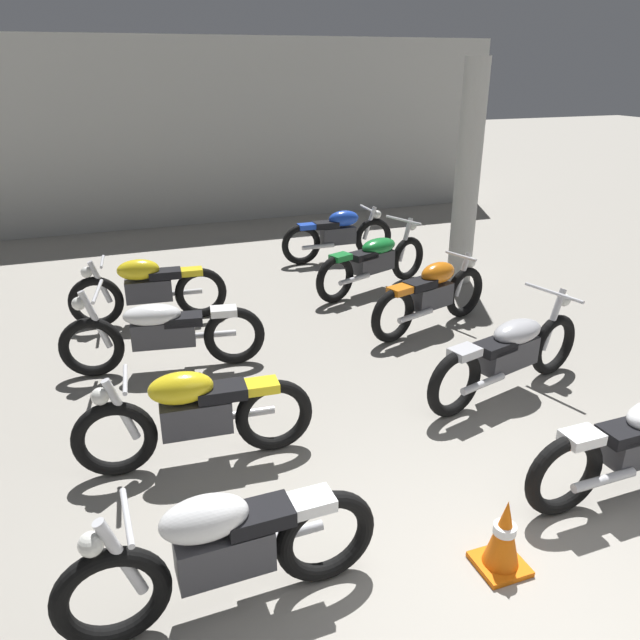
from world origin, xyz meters
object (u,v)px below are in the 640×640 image
at_px(support_pillar, 468,175).
at_px(motorcycle_right_row_2, 432,294).
at_px(motorcycle_right_row_4, 339,234).
at_px(motorcycle_right_row_1, 509,352).
at_px(motorcycle_right_row_3, 374,261).
at_px(motorcycle_left_row_0, 223,549).
at_px(motorcycle_left_row_2, 162,332).
at_px(motorcycle_left_row_3, 148,288).
at_px(motorcycle_left_row_1, 195,414).
at_px(traffic_cone, 504,536).

bearing_deg(support_pillar, motorcycle_right_row_2, -132.25).
bearing_deg(motorcycle_right_row_2, motorcycle_right_row_4, 90.05).
bearing_deg(motorcycle_right_row_1, motorcycle_right_row_3, 89.36).
xyz_separation_m(motorcycle_left_row_0, motorcycle_right_row_2, (3.35, 3.40, 0.00)).
relative_size(motorcycle_left_row_0, motorcycle_right_row_2, 1.03).
relative_size(support_pillar, motorcycle_left_row_0, 1.62).
distance_m(support_pillar, motorcycle_left_row_0, 6.88).
height_order(motorcycle_left_row_0, motorcycle_right_row_4, same).
distance_m(motorcycle_left_row_2, motorcycle_right_row_2, 3.28).
bearing_deg(support_pillar, motorcycle_left_row_3, -179.31).
distance_m(motorcycle_left_row_1, motorcycle_right_row_2, 3.72).
xyz_separation_m(motorcycle_left_row_2, motorcycle_left_row_3, (-0.00, 1.44, 0.01)).
relative_size(motorcycle_left_row_2, motorcycle_right_row_2, 1.13).
distance_m(motorcycle_left_row_0, motorcycle_left_row_2, 3.39).
distance_m(support_pillar, motorcycle_left_row_1, 5.78).
distance_m(motorcycle_left_row_0, motorcycle_right_row_4, 7.30).
bearing_deg(motorcycle_right_row_1, motorcycle_right_row_2, 86.43).
xyz_separation_m(motorcycle_left_row_3, motorcycle_right_row_4, (3.28, 1.66, 0.00)).
xyz_separation_m(motorcycle_right_row_1, motorcycle_right_row_4, (0.10, 4.81, 0.01)).
xyz_separation_m(motorcycle_right_row_2, motorcycle_right_row_3, (-0.07, 1.54, -0.01)).
bearing_deg(motorcycle_left_row_2, motorcycle_left_row_0, -91.14).
height_order(motorcycle_right_row_3, traffic_cone, motorcycle_right_row_3).
bearing_deg(traffic_cone, motorcycle_right_row_4, 77.01).
xyz_separation_m(motorcycle_right_row_4, traffic_cone, (-1.57, -6.79, -0.20)).
bearing_deg(motorcycle_right_row_4, motorcycle_left_row_1, -123.45).
bearing_deg(motorcycle_left_row_0, traffic_cone, -9.76).
bearing_deg(motorcycle_right_row_2, motorcycle_left_row_3, 156.41).
distance_m(motorcycle_left_row_1, motorcycle_right_row_4, 5.88).
xyz_separation_m(support_pillar, traffic_cone, (-2.92, -5.19, -1.34)).
xyz_separation_m(support_pillar, motorcycle_left_row_0, (-4.71, -4.89, -1.14)).
relative_size(support_pillar, motorcycle_right_row_3, 1.55).
distance_m(motorcycle_right_row_3, motorcycle_right_row_4, 1.55).
xyz_separation_m(motorcycle_left_row_0, motorcycle_left_row_3, (0.07, 4.83, 0.00)).
distance_m(support_pillar, motorcycle_right_row_3, 1.83).
relative_size(motorcycle_left_row_2, motorcycle_right_row_1, 1.02).
xyz_separation_m(motorcycle_left_row_0, motorcycle_left_row_1, (0.11, 1.58, 0.00)).
bearing_deg(motorcycle_left_row_3, motorcycle_right_row_1, -44.81).
xyz_separation_m(motorcycle_left_row_1, traffic_cone, (1.68, -1.88, -0.20)).
bearing_deg(motorcycle_left_row_1, motorcycle_right_row_1, 1.74).
bearing_deg(motorcycle_right_row_2, traffic_cone, -112.97).
distance_m(support_pillar, motorcycle_right_row_1, 3.71).
bearing_deg(motorcycle_left_row_2, traffic_cone, -65.12).
height_order(motorcycle_right_row_3, motorcycle_right_row_4, motorcycle_right_row_3).
bearing_deg(motorcycle_left_row_2, support_pillar, 17.87).
bearing_deg(motorcycle_left_row_1, support_pillar, 35.73).
bearing_deg(motorcycle_left_row_1, motorcycle_left_row_3, 90.71).
relative_size(motorcycle_left_row_3, motorcycle_right_row_1, 0.93).
bearing_deg(motorcycle_left_row_2, motorcycle_right_row_4, 43.33).
relative_size(motorcycle_left_row_0, traffic_cone, 3.65).
bearing_deg(motorcycle_left_row_2, motorcycle_right_row_2, 0.08).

